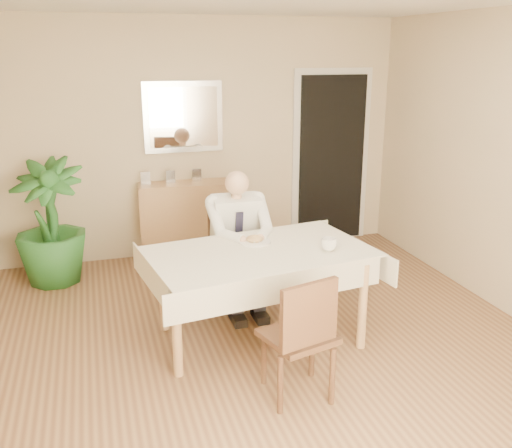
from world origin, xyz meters
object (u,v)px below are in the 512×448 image
object	(u,v)px
dining_table	(260,261)
chair_near	(302,333)
chair_far	(233,246)
sideboard	(189,220)
coffee_mug	(329,244)
potted_palm	(50,222)
seated_man	(240,235)

from	to	relation	value
dining_table	chair_near	xyz separation A→B (m)	(0.02, -0.90, -0.17)
dining_table	chair_near	size ratio (longest dim) A/B	2.10
chair_far	sideboard	size ratio (longest dim) A/B	0.83
coffee_mug	potted_palm	xyz separation A→B (m)	(-2.16, 1.86, -0.18)
sideboard	chair_far	bearing A→B (deg)	-75.66
coffee_mug	potted_palm	distance (m)	2.85
coffee_mug	chair_near	bearing A→B (deg)	-123.48
seated_man	potted_palm	distance (m)	1.99
seated_man	sideboard	xyz separation A→B (m)	(-0.21, 1.45, -0.26)
chair_far	seated_man	xyz separation A→B (m)	(0.00, -0.29, 0.19)
coffee_mug	potted_palm	bearing A→B (deg)	139.24
chair_far	coffee_mug	size ratio (longest dim) A/B	7.28
seated_man	sideboard	world-z (taller)	seated_man
chair_near	coffee_mug	distance (m)	0.96
seated_man	potted_palm	size ratio (longest dim) A/B	1.00
potted_palm	chair_far	bearing A→B (deg)	-27.10
dining_table	seated_man	xyz separation A→B (m)	(-0.00, 0.59, 0.02)
sideboard	potted_palm	bearing A→B (deg)	-163.08
seated_man	sideboard	size ratio (longest dim) A/B	1.16
dining_table	potted_palm	bearing A→B (deg)	124.88
coffee_mug	potted_palm	size ratio (longest dim) A/B	0.10
chair_near	potted_palm	world-z (taller)	potted_palm
chair_near	potted_palm	distance (m)	3.10
dining_table	potted_palm	world-z (taller)	potted_palm
chair_far	potted_palm	bearing A→B (deg)	146.15
chair_far	dining_table	bearing A→B (deg)	-96.75
seated_man	coffee_mug	size ratio (longest dim) A/B	10.23
dining_table	sideboard	size ratio (longest dim) A/B	1.74
chair_near	chair_far	bearing A→B (deg)	74.91
potted_palm	dining_table	bearing A→B (deg)	-46.36
chair_far	sideboard	xyz separation A→B (m)	(-0.21, 1.16, -0.07)
chair_near	coffee_mug	xyz separation A→B (m)	(0.50, 0.76, 0.30)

